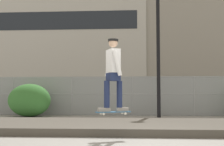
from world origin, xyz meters
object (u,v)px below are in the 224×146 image
skater (113,70)px  parked_car_near (84,97)px  shrub_left (29,100)px  skateboard (113,112)px  street_lamp (158,28)px  parked_car_mid (195,97)px

skater → parked_car_near: size_ratio=0.37×
parked_car_near → shrub_left: parked_car_near is taller
skateboard → shrub_left: (-4.18, 6.45, 0.12)m
skater → street_lamp: 7.04m
street_lamp → parked_car_near: street_lamp is taller
parked_car_near → parked_car_mid: (6.42, 0.35, 0.00)m
parked_car_mid → shrub_left: parked_car_mid is taller
street_lamp → parked_car_mid: (2.48, 4.45, -3.10)m
parked_car_mid → skater: bearing=-110.5°
skater → parked_car_mid: size_ratio=0.37×
skater → parked_car_mid: 11.64m
street_lamp → parked_car_mid: bearing=60.8°
skater → parked_car_near: 10.82m
parked_car_near → parked_car_mid: size_ratio=1.00×
street_lamp → shrub_left: street_lamp is taller
street_lamp → skater: bearing=-103.9°
skater → skateboard: bearing=0.0°
skateboard → parked_car_near: 10.80m
street_lamp → parked_car_near: bearing=133.9°
skateboard → skater: (-0.00, 0.00, 0.96)m
street_lamp → parked_car_mid: size_ratio=1.38×
street_lamp → parked_car_near: size_ratio=1.38×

